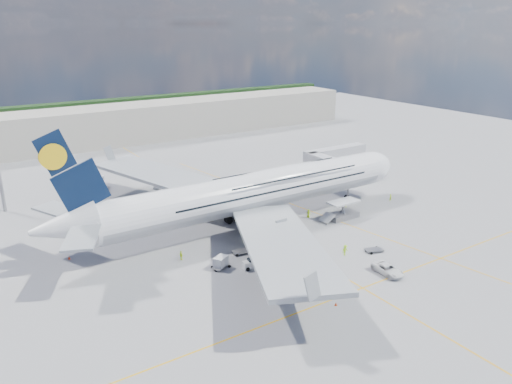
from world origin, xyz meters
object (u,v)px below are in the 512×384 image
crew_tug (345,250)px  baggage_tug (251,264)px  cargo_loader (342,212)px  dolly_nose_near (285,241)px  crew_wing (181,255)px  cone_wing_left_outer (129,198)px  airliner (255,191)px  dolly_row_a (279,284)px  dolly_nose_far (374,250)px  cone_wing_left_inner (197,207)px  catering_truck_outer (89,182)px  dolly_row_c (242,251)px  dolly_back (221,262)px  cone_tail (69,258)px  catering_truck_inner (176,196)px  cone_nose (339,190)px  service_van (388,270)px  cone_wing_right_inner (284,243)px  crew_van (309,214)px  jet_bridge (332,158)px  cone_wing_right_outer (336,304)px  dolly_row_b (273,264)px  crew_nose (391,197)px  crew_loader (346,204)px

crew_tug → baggage_tug: bearing=163.0°
cargo_loader → dolly_nose_near: (-16.95, -3.55, -0.90)m
crew_wing → cone_wing_left_outer: crew_wing is taller
airliner → dolly_nose_near: (-0.39, -10.66, -6.52)m
dolly_row_a → crew_tug: bearing=27.2°
dolly_nose_far → cone_wing_left_inner: size_ratio=6.93×
catering_truck_outer → dolly_row_c: bearing=-48.3°
dolly_back → dolly_nose_near: dolly_back is taller
airliner → dolly_back: (-14.87, -12.71, -5.80)m
airliner → cone_tail: size_ratio=146.93×
catering_truck_inner → cone_wing_left_inner: catering_truck_inner is taller
dolly_row_c → cone_tail: (-25.56, 13.92, -0.12)m
catering_truck_outer → crew_wing: (2.08, -46.60, -1.01)m
catering_truck_inner → cone_nose: size_ratio=16.77×
service_van → cone_nose: size_ratio=11.35×
cargo_loader → dolly_row_a: cargo_loader is taller
catering_truck_inner → catering_truck_outer: (-12.57, 22.05, -0.33)m
cargo_loader → catering_truck_outer: size_ratio=1.20×
cargo_loader → cone_nose: size_ratio=17.33×
cone_nose → cone_wing_right_inner: size_ratio=1.03×
crew_van → cone_wing_right_inner: 14.01m
jet_bridge → service_van: jet_bridge is taller
airliner → cone_tail: bearing=173.3°
catering_truck_outer → cone_wing_right_outer: catering_truck_outer is taller
jet_bridge → cone_wing_left_inner: size_ratio=37.73×
catering_truck_inner → cone_wing_left_outer: 12.21m
dolly_row_b → cone_wing_right_outer: 14.68m
crew_nose → cone_wing_right_inner: crew_nose is taller
cargo_loader → crew_wing: size_ratio=5.22×
crew_nose → cone_wing_left_inner: crew_nose is taller
airliner → crew_loader: (21.53, -2.90, -5.98)m
dolly_row_b → cone_wing_right_inner: size_ratio=6.04×
crew_van → catering_truck_inner: bearing=11.2°
dolly_row_c → catering_truck_inner: (0.60, 27.88, 1.78)m
crew_loader → crew_tug: bearing=-113.5°
airliner → dolly_nose_far: bearing=-64.5°
dolly_back → crew_nose: (47.69, 7.50, -0.27)m
cone_wing_right_inner → cone_nose: bearing=30.9°
jet_bridge → baggage_tug: bearing=-146.8°
cone_wing_left_outer → cone_wing_right_outer: cone_wing_left_outer is taller
cargo_loader → crew_tug: bearing=-130.9°
catering_truck_outer → jet_bridge: bearing=-1.7°
jet_bridge → cone_wing_left_outer: (-45.27, 16.76, -6.55)m
cargo_loader → service_van: cargo_loader is taller
baggage_tug → catering_truck_outer: (-10.28, 55.51, 1.07)m
dolly_row_b → crew_tug: size_ratio=1.53×
catering_truck_outer → cone_wing_right_outer: size_ratio=14.60×
dolly_back → crew_tug: dolly_back is taller
cargo_loader → cone_wing_left_inner: size_ratio=17.12×
catering_truck_outer → cone_wing_right_outer: (14.15, -71.57, -1.59)m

